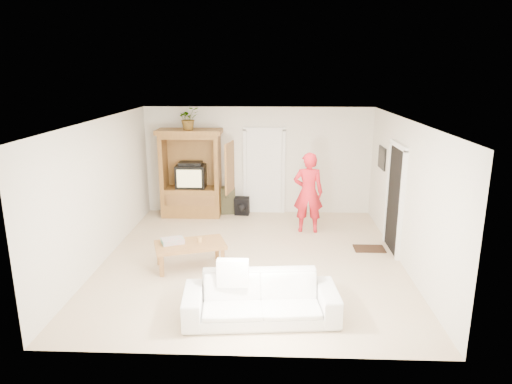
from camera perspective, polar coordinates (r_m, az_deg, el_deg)
floor at (r=8.65m, az=-0.48°, el=-8.41°), size 6.00×6.00×0.00m
ceiling at (r=7.99m, az=-0.52°, el=8.98°), size 6.00×6.00×0.00m
wall_back at (r=11.15m, az=0.26°, el=3.93°), size 5.50×0.00×5.50m
wall_front at (r=5.39m, az=-2.10°, el=-8.33°), size 5.50×0.00×5.50m
wall_left at (r=8.80m, az=-18.69°, el=0.13°), size 0.00×6.00×6.00m
wall_right at (r=8.55m, az=18.25°, el=-0.26°), size 0.00×6.00×6.00m
armoire at (r=11.07m, az=-7.99°, el=1.63°), size 1.82×1.14×2.10m
door_back at (r=11.17m, az=1.03°, el=2.48°), size 0.85×0.05×2.04m
doorway_right at (r=9.17m, az=16.97°, el=-0.96°), size 0.05×0.90×2.04m
framed_picture at (r=10.27m, az=15.48°, el=4.14°), size 0.03×0.60×0.48m
doormat at (r=9.39m, az=13.97°, el=-6.88°), size 0.60×0.40×0.02m
plant at (r=10.81m, az=-8.42°, el=9.11°), size 0.61×0.59×0.52m
man at (r=9.89m, az=6.54°, el=-0.08°), size 0.66×0.45×1.76m
sofa at (r=6.61m, az=0.59°, el=-13.14°), size 2.24×1.04×0.63m
coffee_table at (r=8.27m, az=-8.22°, el=-6.73°), size 1.37×1.02×0.46m
towel at (r=8.30m, az=-10.38°, el=-6.02°), size 0.46×0.41×0.08m
candle at (r=8.25m, az=-7.04°, el=-5.92°), size 0.08×0.08×0.10m
backpack_black at (r=11.15m, az=-1.77°, el=-1.81°), size 0.37×0.24×0.44m
backpack_olive at (r=11.28m, az=-3.52°, el=-1.04°), size 0.38×0.30×0.66m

